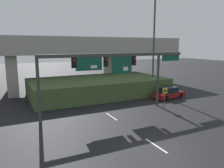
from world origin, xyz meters
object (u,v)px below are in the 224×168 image
at_px(signal_gantry, 114,65).
at_px(parked_sedan_near_right, 169,93).
at_px(highway_light_pole_near, 154,27).
at_px(speed_limit_sign, 165,95).

relative_size(signal_gantry, parked_sedan_near_right, 3.43).
bearing_deg(highway_light_pole_near, signal_gantry, -147.01).
xyz_separation_m(speed_limit_sign, highway_light_pole_near, (4.02, 7.56, 7.80)).
height_order(speed_limit_sign, highway_light_pole_near, highway_light_pole_near).
xyz_separation_m(signal_gantry, highway_light_pole_near, (9.31, 6.05, 4.45)).
bearing_deg(parked_sedan_near_right, signal_gantry, -175.41).
distance_m(speed_limit_sign, highway_light_pole_near, 11.58).
relative_size(signal_gantry, speed_limit_sign, 6.76).
bearing_deg(parked_sedan_near_right, highway_light_pole_near, 77.32).
xyz_separation_m(speed_limit_sign, parked_sedan_near_right, (3.79, 3.73, -0.87)).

